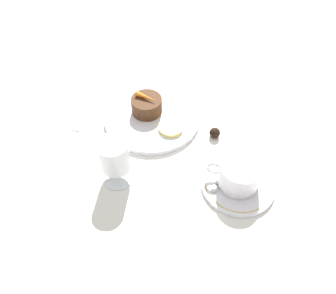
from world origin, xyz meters
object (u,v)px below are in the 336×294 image
object	(u,v)px
dinner_plate	(152,117)
coffee_cup	(239,174)
fork	(89,111)
wine_glass	(115,158)
dessert_cake	(147,105)

from	to	relation	value
dinner_plate	coffee_cup	bearing A→B (deg)	147.47
dinner_plate	fork	bearing A→B (deg)	4.93
wine_glass	dessert_cake	world-z (taller)	wine_glass
fork	dessert_cake	bearing A→B (deg)	-170.47
fork	dessert_cake	xyz separation A→B (m)	(-0.15, -0.03, 0.03)
fork	dessert_cake	world-z (taller)	dessert_cake
wine_glass	dessert_cake	distance (m)	0.20
wine_glass	fork	size ratio (longest dim) A/B	0.59
fork	dinner_plate	bearing A→B (deg)	-175.07
wine_glass	dessert_cake	size ratio (longest dim) A/B	1.45
coffee_cup	wine_glass	xyz separation A→B (m)	(0.25, 0.04, 0.03)
dessert_cake	wine_glass	bearing A→B (deg)	88.15
coffee_cup	wine_glass	size ratio (longest dim) A/B	1.03
wine_glass	coffee_cup	bearing A→B (deg)	-170.34
coffee_cup	wine_glass	distance (m)	0.26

